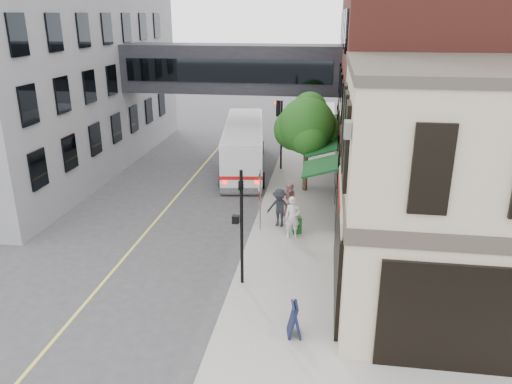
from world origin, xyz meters
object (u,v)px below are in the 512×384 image
(pedestrian_b, at_px, (290,200))
(pedestrian_c, at_px, (279,208))
(sandwich_board, at_px, (294,320))
(newspaper_box, at_px, (297,225))
(pedestrian_a, at_px, (293,217))
(bus, at_px, (244,144))

(pedestrian_b, distance_m, pedestrian_c, 1.32)
(sandwich_board, bearing_deg, newspaper_box, 83.75)
(pedestrian_a, height_order, pedestrian_b, pedestrian_a)
(bus, relative_size, sandwich_board, 10.07)
(bus, relative_size, pedestrian_b, 6.40)
(pedestrian_b, xyz_separation_m, sandwich_board, (0.93, -9.84, -0.32))
(pedestrian_b, height_order, sandwich_board, pedestrian_b)
(pedestrian_b, relative_size, newspaper_box, 2.22)
(sandwich_board, bearing_deg, bus, 94.90)
(pedestrian_a, distance_m, sandwich_board, 7.49)
(bus, xyz_separation_m, pedestrian_c, (3.37, -9.66, -0.59))
(newspaper_box, bearing_deg, bus, 94.70)
(bus, height_order, pedestrian_b, bus)
(pedestrian_b, xyz_separation_m, newspaper_box, (0.46, -1.95, -0.49))
(bus, bearing_deg, pedestrian_c, -70.78)
(pedestrian_c, bearing_deg, bus, 124.12)
(bus, distance_m, sandwich_board, 18.88)
(pedestrian_c, bearing_deg, pedestrian_b, 85.90)
(pedestrian_c, distance_m, newspaper_box, 1.26)
(pedestrian_b, relative_size, sandwich_board, 1.57)
(pedestrian_b, distance_m, newspaper_box, 2.06)
(bus, xyz_separation_m, newspaper_box, (4.26, -10.37, -1.13))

